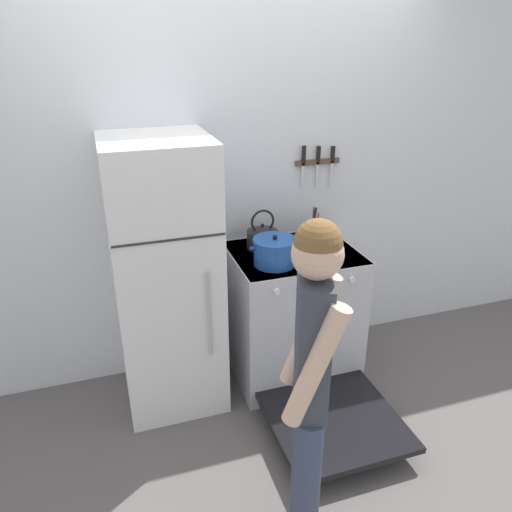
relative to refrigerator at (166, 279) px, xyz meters
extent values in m
plane|color=#5B5654|center=(0.50, 0.30, -0.82)|extent=(14.00, 14.00, 0.00)
cube|color=silver|center=(0.50, 0.33, 0.45)|extent=(10.00, 0.06, 2.55)
cube|color=white|center=(0.00, 0.00, 0.00)|extent=(0.59, 0.60, 1.65)
cube|color=#2D2D2D|center=(0.00, -0.30, 0.36)|extent=(0.57, 0.01, 0.01)
cylinder|color=#B2B5BA|center=(0.18, -0.32, -0.10)|extent=(0.02, 0.02, 0.53)
cube|color=silver|center=(0.80, -0.02, -0.38)|extent=(0.78, 0.64, 0.89)
cube|color=black|center=(0.80, -0.02, 0.06)|extent=(0.77, 0.62, 0.02)
cube|color=black|center=(0.80, -0.31, -0.39)|extent=(0.68, 0.05, 0.67)
cylinder|color=black|center=(0.63, -0.14, 0.06)|extent=(0.20, 0.20, 0.01)
cylinder|color=black|center=(0.98, -0.14, 0.06)|extent=(0.20, 0.20, 0.01)
cylinder|color=black|center=(0.63, 0.11, 0.06)|extent=(0.20, 0.20, 0.01)
cylinder|color=black|center=(0.98, 0.11, 0.06)|extent=(0.20, 0.20, 0.01)
cylinder|color=silver|center=(0.57, -0.35, 0.00)|extent=(0.04, 0.02, 0.04)
cylinder|color=silver|center=(0.72, -0.35, 0.00)|extent=(0.04, 0.02, 0.04)
cylinder|color=silver|center=(0.88, -0.35, 0.00)|extent=(0.04, 0.02, 0.04)
cylinder|color=silver|center=(1.04, -0.35, 0.00)|extent=(0.04, 0.02, 0.04)
cube|color=black|center=(0.80, -0.69, -0.71)|extent=(0.72, 0.71, 0.04)
cube|color=#99999E|center=(0.80, -0.10, -0.42)|extent=(0.64, 0.35, 0.01)
cylinder|color=#1E4C9E|center=(0.63, -0.14, 0.14)|extent=(0.25, 0.25, 0.14)
cylinder|color=#1E4C9E|center=(0.63, -0.14, 0.22)|extent=(0.26, 0.26, 0.02)
sphere|color=black|center=(0.63, -0.14, 0.24)|extent=(0.03, 0.03, 0.03)
cylinder|color=#1E4C9E|center=(0.49, -0.14, 0.19)|extent=(0.03, 0.02, 0.02)
cylinder|color=#1E4C9E|center=(0.76, -0.14, 0.19)|extent=(0.03, 0.02, 0.02)
cylinder|color=black|center=(0.64, 0.11, 0.12)|extent=(0.20, 0.20, 0.11)
cone|color=black|center=(0.64, 0.11, 0.20)|extent=(0.19, 0.19, 0.03)
sphere|color=black|center=(0.64, 0.11, 0.22)|extent=(0.02, 0.02, 0.02)
cone|color=black|center=(0.73, 0.11, 0.13)|extent=(0.11, 0.03, 0.09)
torus|color=black|center=(0.64, 0.11, 0.24)|extent=(0.15, 0.01, 0.15)
cylinder|color=silver|center=(1.00, 0.12, 0.12)|extent=(0.10, 0.10, 0.10)
cylinder|color=#9E7547|center=(0.99, 0.12, 0.18)|extent=(0.02, 0.02, 0.19)
cylinder|color=#232326|center=(0.99, 0.11, 0.19)|extent=(0.03, 0.02, 0.21)
cylinder|color=#B2B5BA|center=(0.99, 0.13, 0.19)|extent=(0.04, 0.04, 0.21)
cylinder|color=#4C4C51|center=(0.99, 0.12, 0.19)|extent=(0.02, 0.03, 0.21)
cylinder|color=#C63D33|center=(1.02, 0.13, 0.17)|extent=(0.03, 0.03, 0.16)
cylinder|color=#38425B|center=(0.35, -1.29, -0.44)|extent=(0.11, 0.11, 0.77)
cylinder|color=#38425B|center=(0.40, -1.15, -0.44)|extent=(0.11, 0.11, 0.77)
cube|color=#383D47|center=(0.38, -1.22, 0.23)|extent=(0.19, 0.24, 0.58)
cylinder|color=beige|center=(0.34, -1.33, 0.23)|extent=(0.24, 0.15, 0.51)
cylinder|color=beige|center=(0.42, -1.11, 0.23)|extent=(0.24, 0.15, 0.51)
sphere|color=beige|center=(0.38, -1.22, 0.62)|extent=(0.19, 0.19, 0.19)
sphere|color=brown|center=(0.38, -1.22, 0.66)|extent=(0.17, 0.17, 0.17)
cube|color=brown|center=(1.08, 0.29, 0.55)|extent=(0.31, 0.02, 0.03)
cube|color=silver|center=(0.97, 0.28, 0.47)|extent=(0.02, 0.00, 0.15)
cube|color=black|center=(0.97, 0.28, 0.60)|extent=(0.02, 0.02, 0.11)
cube|color=silver|center=(1.08, 0.28, 0.46)|extent=(0.02, 0.00, 0.17)
cube|color=black|center=(1.08, 0.28, 0.60)|extent=(0.02, 0.02, 0.10)
cube|color=silver|center=(1.18, 0.28, 0.46)|extent=(0.02, 0.00, 0.17)
cube|color=black|center=(1.18, 0.28, 0.59)|extent=(0.02, 0.02, 0.10)
camera|label=1|loc=(-0.32, -2.64, 1.32)|focal=35.00mm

